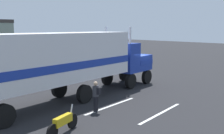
{
  "coord_description": "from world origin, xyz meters",
  "views": [
    {
      "loc": [
        -15.82,
        -14.93,
        4.46
      ],
      "look_at": [
        -2.26,
        -0.16,
        1.6
      ],
      "focal_mm": 44.62,
      "sensor_mm": 36.0,
      "label": 1
    }
  ],
  "objects_px": {
    "person_bystander": "(96,95)",
    "parked_bus": "(57,47)",
    "semi_truck": "(72,59)",
    "motorcycle": "(63,123)"
  },
  "relations": [
    {
      "from": "semi_truck",
      "to": "motorcycle",
      "type": "bearing_deg",
      "value": -128.62
    },
    {
      "from": "person_bystander",
      "to": "parked_bus",
      "type": "height_order",
      "value": "parked_bus"
    },
    {
      "from": "person_bystander",
      "to": "parked_bus",
      "type": "xyz_separation_m",
      "value": [
        8.82,
        18.29,
        1.17
      ]
    },
    {
      "from": "semi_truck",
      "to": "motorcycle",
      "type": "xyz_separation_m",
      "value": [
        -3.52,
        -4.41,
        -2.04
      ]
    },
    {
      "from": "person_bystander",
      "to": "motorcycle",
      "type": "bearing_deg",
      "value": -153.25
    },
    {
      "from": "motorcycle",
      "to": "semi_truck",
      "type": "bearing_deg",
      "value": 51.38
    },
    {
      "from": "person_bystander",
      "to": "parked_bus",
      "type": "distance_m",
      "value": 20.34
    },
    {
      "from": "person_bystander",
      "to": "parked_bus",
      "type": "relative_size",
      "value": 0.14
    },
    {
      "from": "person_bystander",
      "to": "motorcycle",
      "type": "height_order",
      "value": "person_bystander"
    },
    {
      "from": "person_bystander",
      "to": "motorcycle",
      "type": "xyz_separation_m",
      "value": [
        -3.05,
        -1.54,
        -0.41
      ]
    }
  ]
}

